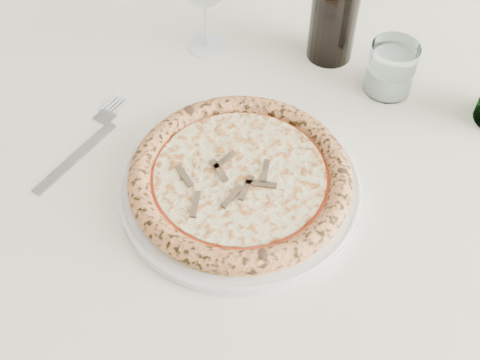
{
  "coord_description": "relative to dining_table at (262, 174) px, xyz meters",
  "views": [
    {
      "loc": [
        0.22,
        -0.77,
        1.39
      ],
      "look_at": [
        0.04,
        -0.29,
        0.78
      ],
      "focal_mm": 45.0,
      "sensor_mm": 36.0,
      "label": 1
    }
  ],
  "objects": [
    {
      "name": "floor",
      "position": [
        -0.04,
        0.19,
        -0.69
      ],
      "size": [
        5.0,
        6.0,
        0.02
      ],
      "primitive_type": "cube",
      "color": "#525252",
      "rests_on": "ground"
    },
    {
      "name": "dining_table",
      "position": [
        0.0,
        0.0,
        0.0
      ],
      "size": [
        1.67,
        1.09,
        0.76
      ],
      "color": "brown",
      "rests_on": "floor"
    },
    {
      "name": "chair_far",
      "position": [
        0.06,
        0.74,
        -0.14
      ],
      "size": [
        0.45,
        0.45,
        0.93
      ],
      "color": "brown",
      "rests_on": "floor"
    },
    {
      "name": "plate",
      "position": [
        0.0,
        -0.1,
        0.09
      ],
      "size": [
        0.33,
        0.33,
        0.02
      ],
      "color": "white",
      "rests_on": "dining_table"
    },
    {
      "name": "pizza",
      "position": [
        -0.0,
        -0.1,
        0.11
      ],
      "size": [
        0.29,
        0.29,
        0.03
      ],
      "color": "#E8BA4E",
      "rests_on": "plate"
    },
    {
      "name": "fork",
      "position": [
        -0.24,
        -0.1,
        0.08
      ],
      "size": [
        0.05,
        0.22,
        0.0
      ],
      "color": "gray",
      "rests_on": "dining_table"
    },
    {
      "name": "tumbler",
      "position": [
        0.14,
        0.17,
        0.11
      ],
      "size": [
        0.07,
        0.07,
        0.08
      ],
      "color": "white",
      "rests_on": "dining_table"
    }
  ]
}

